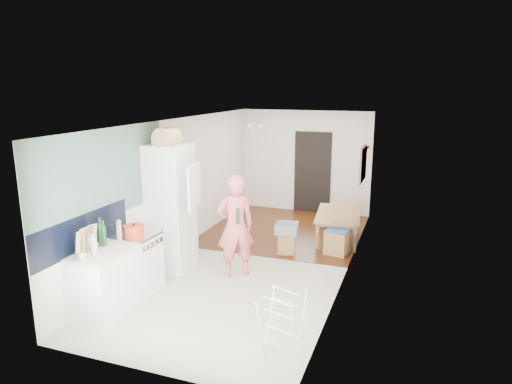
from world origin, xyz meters
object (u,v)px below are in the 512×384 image
Objects in this scene: dining_chair at (338,230)px; stool at (287,243)px; person at (235,217)px; drying_rack at (282,326)px; dining_table at (339,228)px.

dining_chair is 0.98m from stool.
person reaches higher than drying_rack.
stool is (-0.90, -0.28, -0.27)m from dining_chair.
stool is at bearing 124.48° from drying_rack.
person is 2.16m from dining_chair.
dining_chair is at bearing 109.08° from drying_rack.
drying_rack is (1.40, -2.02, -0.61)m from person.
dining_chair reaches higher than drying_rack.
person is 2.10× the size of dining_chair.
dining_table is 1.38m from stool.
dining_chair is 2.33× the size of stool.
dining_chair is at bearing 17.01° from stool.
dining_chair is at bearing -179.83° from dining_table.
dining_table is 3.23× the size of stool.
person is 4.89× the size of stool.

